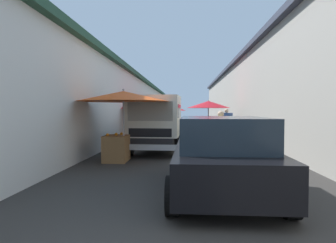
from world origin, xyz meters
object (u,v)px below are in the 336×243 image
fruit_stall_mid_lane (167,110)px  fruit_stall_far_right (143,109)px  delivery_truck (157,125)px  vendor_by_crates (221,131)px  hatchback_car (221,154)px  fruit_stall_near_left (208,108)px  vendor_in_shade (226,121)px  fruit_stall_near_right (122,105)px  plastic_stool (202,141)px

fruit_stall_mid_lane → fruit_stall_far_right: size_ratio=0.80×
delivery_truck → vendor_by_crates: size_ratio=3.21×
delivery_truck → vendor_by_crates: 2.44m
fruit_stall_far_right → hatchback_car: fruit_stall_far_right is taller
fruit_stall_near_left → vendor_by_crates: 8.06m
hatchback_car → vendor_in_shade: bearing=-8.3°
fruit_stall_near_right → vendor_by_crates: bearing=-75.0°
fruit_stall_near_left → fruit_stall_far_right: (-2.44, 3.59, -0.07)m
fruit_stall_near_left → fruit_stall_far_right: 4.34m
fruit_stall_far_right → vendor_in_shade: (0.90, -4.47, -0.71)m
fruit_stall_near_right → fruit_stall_far_right: bearing=2.6°
fruit_stall_mid_lane → hatchback_car: 12.40m
vendor_by_crates → vendor_in_shade: 6.57m
hatchback_car → vendor_in_shade: (10.57, -1.55, 0.23)m
fruit_stall_near_right → fruit_stall_mid_lane: bearing=-5.2°
hatchback_car → fruit_stall_near_left: bearing=-3.2°
fruit_stall_mid_lane → vendor_by_crates: size_ratio=1.41×
hatchback_car → delivery_truck: size_ratio=0.78×
fruit_stall_mid_lane → plastic_stool: 6.20m
vendor_by_crates → plastic_stool: 2.46m
fruit_stall_near_left → fruit_stall_far_right: fruit_stall_near_left is taller
fruit_stall_near_right → delivery_truck: fruit_stall_near_right is taller
fruit_stall_far_right → vendor_by_crates: fruit_stall_far_right is taller
delivery_truck → vendor_in_shade: size_ratio=3.00×
fruit_stall_near_right → vendor_in_shade: (7.31, -4.18, -0.76)m
fruit_stall_mid_lane → vendor_by_crates: fruit_stall_mid_lane is taller
fruit_stall_far_right → vendor_in_shade: fruit_stall_far_right is taller
vendor_in_shade → plastic_stool: bearing=159.4°
fruit_stall_near_right → vendor_in_shade: bearing=-29.7°
fruit_stall_mid_lane → fruit_stall_far_right: (-2.56, 1.10, 0.09)m
vendor_by_crates → vendor_in_shade: bearing=-9.5°
hatchback_car → vendor_by_crates: 4.12m
hatchback_car → delivery_truck: bearing=18.8°
vendor_by_crates → vendor_in_shade: (6.48, -1.08, 0.08)m
vendor_by_crates → plastic_stool: bearing=11.5°
hatchback_car → vendor_by_crates: bearing=-6.5°
delivery_truck → plastic_stool: size_ratio=11.53×
fruit_stall_near_right → fruit_stall_mid_lane: 9.01m
fruit_stall_far_right → vendor_in_shade: 4.61m
fruit_stall_near_left → fruit_stall_far_right: size_ratio=0.95×
vendor_in_shade → fruit_stall_near_left: bearing=29.7°
vendor_by_crates → fruit_stall_near_right: bearing=105.0°
plastic_stool → vendor_in_shade: bearing=-20.6°
hatchback_car → fruit_stall_far_right: bearing=16.8°
fruit_stall_near_right → plastic_stool: (3.18, -2.62, -1.40)m
plastic_stool → fruit_stall_near_left: bearing=-6.9°
fruit_stall_near_right → plastic_stool: bearing=-39.5°
fruit_stall_mid_lane → delivery_truck: bearing=-179.3°
fruit_stall_near_left → hatchback_car: (-12.11, 0.67, -1.01)m
fruit_stall_near_left → hatchback_car: bearing=176.8°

